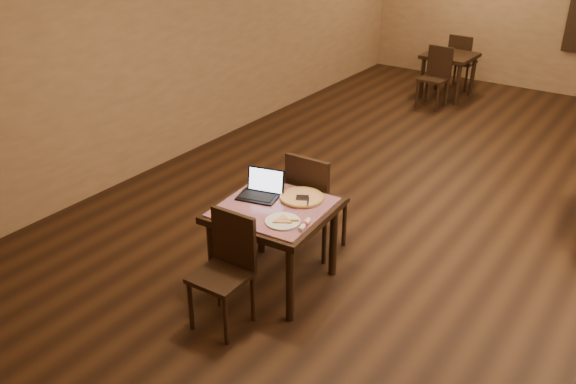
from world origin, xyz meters
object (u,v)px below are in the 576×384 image
Objects in this scene: tiled_table at (274,217)px; other_table_b at (449,61)px; chair_main_near at (227,264)px; other_table_b_chair_near at (436,73)px; laptop at (262,189)px; other_table_b_chair_far at (461,59)px; chair_main_far at (313,199)px; pizza_pan at (302,199)px.

tiled_table is 5.99m from other_table_b.
chair_main_near is 6.07m from other_table_b_chair_near.
chair_main_near is (-0.00, -0.62, -0.13)m from tiled_table.
laptop is 0.41× the size of other_table_b_chair_far.
other_table_b_chair_far is (-0.78, 7.10, -0.00)m from chair_main_near.
chair_main_far is (0.00, 1.23, 0.05)m from chair_main_near.
other_table_b_chair_near is 1.08m from other_table_b_chair_far.
chair_main_far is 1.10× the size of other_table_b_chair_near.
pizza_pan reaches higher than other_table_b.
chair_main_near reaches higher than other_table_b_chair_near.
other_table_b is (-0.58, 5.84, -0.23)m from laptop.
laptop reaches higher than chair_main_near.
laptop is 0.35m from pizza_pan.
pizza_pan is 0.45× the size of other_table_b.
other_table_b_chair_near is (-0.78, 5.40, -0.14)m from tiled_table.
pizza_pan is 5.77m from other_table_b.
pizza_pan is 5.24m from other_table_b_chair_near.
other_table_b_chair_near is at bearing -87.68° from other_table_b.
laptop reaches higher than pizza_pan.
laptop is at bearing -156.89° from pizza_pan.
other_table_b_chair_near reaches higher than other_table_b.
laptop reaches higher than other_table_b_chair_far.
laptop is at bearing 67.11° from chair_main_far.
chair_main_far reaches higher than other_table_b.
other_table_b is at bearing 92.32° from other_table_b_chair_far.
tiled_table is 6.53m from other_table_b_chair_far.
pizza_pan is (0.12, 0.24, 0.11)m from tiled_table.
chair_main_far is 2.68× the size of laptop.
laptop is 5.87m from other_table_b.
chair_main_near is 1.18× the size of other_table_b.
tiled_table is at bearing -41.71° from laptop.
chair_main_far reaches higher than pizza_pan.
laptop is at bearing 148.13° from tiled_table.
other_table_b is (-0.90, 5.70, -0.17)m from pizza_pan.
tiled_table is at bearing 98.93° from other_table_b_chair_far.
chair_main_near is at bearing -94.76° from tiled_table.
chair_main_far is (0.00, 0.61, -0.08)m from tiled_table.
tiled_table is 1.06× the size of chair_main_near.
tiled_table is 1.06× the size of other_table_b_chair_near.
chair_main_near reaches higher than other_table_b.
other_table_b_chair_near is (-0.78, 4.79, -0.05)m from chair_main_far.
other_table_b_chair_far is at bearing 80.89° from laptop.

